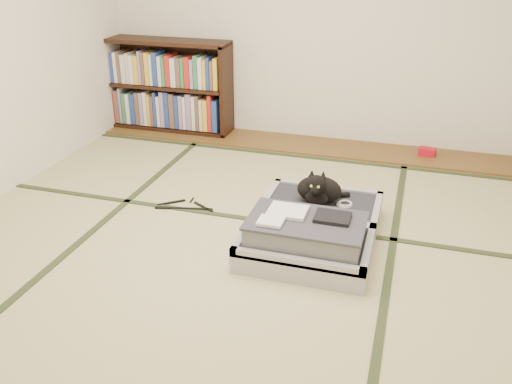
# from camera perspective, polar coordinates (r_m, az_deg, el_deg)

# --- Properties ---
(floor) EXTENTS (4.50, 4.50, 0.00)m
(floor) POSITION_cam_1_polar(r_m,az_deg,el_deg) (3.57, -2.42, -5.84)
(floor) COLOR tan
(floor) RESTS_ON ground
(wood_strip) EXTENTS (4.00, 0.50, 0.02)m
(wood_strip) POSITION_cam_1_polar(r_m,az_deg,el_deg) (5.31, 4.69, 5.03)
(wood_strip) COLOR brown
(wood_strip) RESTS_ON ground
(red_item) EXTENTS (0.16, 0.12, 0.07)m
(red_item) POSITION_cam_1_polar(r_m,az_deg,el_deg) (5.23, 17.57, 4.07)
(red_item) COLOR red
(red_item) RESTS_ON wood_strip
(room_shell) EXTENTS (4.50, 4.50, 4.50)m
(room_shell) POSITION_cam_1_polar(r_m,az_deg,el_deg) (3.08, -2.93, 18.13)
(room_shell) COLOR white
(room_shell) RESTS_ON ground
(tatami_borders) EXTENTS (4.00, 4.50, 0.01)m
(tatami_borders) POSITION_cam_1_polar(r_m,az_deg,el_deg) (3.98, -0.08, -2.26)
(tatami_borders) COLOR #2D381E
(tatami_borders) RESTS_ON ground
(bookcase) EXTENTS (1.38, 0.32, 0.92)m
(bookcase) POSITION_cam_1_polar(r_m,az_deg,el_deg) (5.70, -9.57, 10.84)
(bookcase) COLOR black
(bookcase) RESTS_ON wood_strip
(suitcase) EXTENTS (0.81, 1.08, 0.32)m
(suitcase) POSITION_cam_1_polar(r_m,az_deg,el_deg) (3.57, 5.93, -3.89)
(suitcase) COLOR #A3A4A8
(suitcase) RESTS_ON floor
(cat) EXTENTS (0.36, 0.36, 0.29)m
(cat) POSITION_cam_1_polar(r_m,az_deg,el_deg) (3.76, 6.62, 0.22)
(cat) COLOR black
(cat) RESTS_ON suitcase
(cable_coil) EXTENTS (0.11, 0.11, 0.03)m
(cable_coil) POSITION_cam_1_polar(r_m,az_deg,el_deg) (3.80, 9.32, -1.25)
(cable_coil) COLOR white
(cable_coil) RESTS_ON suitcase
(hanger) EXTENTS (0.45, 0.25, 0.01)m
(hanger) POSITION_cam_1_polar(r_m,az_deg,el_deg) (4.10, -7.41, -1.52)
(hanger) COLOR black
(hanger) RESTS_ON floor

